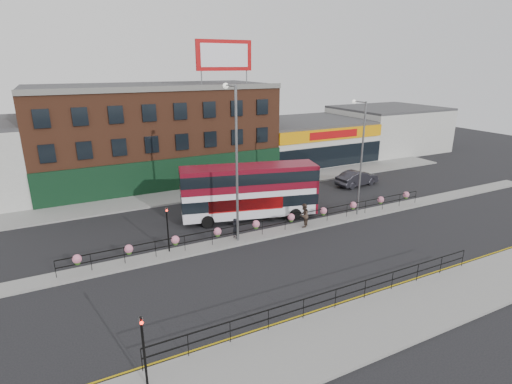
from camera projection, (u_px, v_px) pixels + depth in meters
name	position (u px, v px, depth m)	size (l,w,h in m)	color
ground	(274.00, 234.00, 30.50)	(120.00, 120.00, 0.00)	black
south_pavement	(390.00, 318.00, 20.30)	(60.00, 4.00, 0.15)	gray
north_pavement	(216.00, 190.00, 40.65)	(60.00, 4.00, 0.15)	gray
median	(274.00, 233.00, 30.48)	(60.00, 1.60, 0.15)	gray
yellow_line_inner	(359.00, 297.00, 22.27)	(60.00, 0.10, 0.01)	gold
yellow_line_outer	(361.00, 298.00, 22.12)	(60.00, 0.10, 0.01)	gold
brick_building	(154.00, 133.00, 44.12)	(25.00, 12.21, 10.30)	brown
supermarket	(305.00, 140.00, 53.47)	(15.00, 12.25, 5.30)	silver
warehouse_east	(387.00, 128.00, 59.77)	(14.50, 12.00, 6.30)	#B9BAB4
billboard	(224.00, 55.00, 40.24)	(6.00, 0.29, 4.40)	#AA0A0C
median_railing	(274.00, 221.00, 30.18)	(30.04, 0.56, 1.23)	black
south_railing	(336.00, 294.00, 20.78)	(20.04, 0.05, 1.12)	black
double_decker_bus	(250.00, 187.00, 32.74)	(11.49, 5.26, 4.53)	white
car	(357.00, 178.00, 42.35)	(5.07, 2.27, 1.62)	#27262D
pedestrian_a	(235.00, 228.00, 29.24)	(0.52, 0.64, 1.52)	black
pedestrian_b	(304.00, 215.00, 31.16)	(1.17, 1.15, 1.90)	#403227
lamp_column_west	(235.00, 152.00, 27.27)	(0.40, 1.93, 11.01)	slate
lamp_column_east	(360.00, 149.00, 32.56)	(0.34, 1.66, 9.47)	slate
traffic_light_south	(143.00, 337.00, 15.23)	(0.15, 0.28, 3.65)	black
traffic_light_median	(167.00, 220.00, 26.62)	(0.15, 0.28, 3.65)	black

